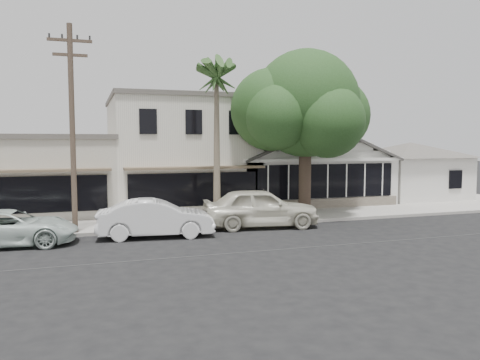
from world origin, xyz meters
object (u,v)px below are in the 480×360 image
object	(u,v)px
shade_tree	(302,107)
utility_pole	(72,125)
car_2	(10,228)
car_1	(156,218)
car_0	(260,208)

from	to	relation	value
shade_tree	utility_pole	bearing A→B (deg)	-169.86
car_2	utility_pole	bearing A→B (deg)	-58.20
car_1	shade_tree	xyz separation A→B (m)	(8.49, 3.46, 5.12)
car_2	shade_tree	size ratio (longest dim) A/B	0.56
shade_tree	car_0	bearing A→B (deg)	-141.86
car_0	utility_pole	bearing A→B (deg)	93.72
utility_pole	shade_tree	bearing A→B (deg)	10.14
car_1	car_0	bearing A→B (deg)	-75.31
utility_pole	car_0	bearing A→B (deg)	-4.16
car_0	car_1	bearing A→B (deg)	106.29
utility_pole	car_2	xyz separation A→B (m)	(-2.38, -1.25, -4.08)
car_0	shade_tree	xyz separation A→B (m)	(3.45, 2.71, 4.99)
utility_pole	car_0	xyz separation A→B (m)	(8.32, -0.61, -3.85)
car_0	car_1	world-z (taller)	car_0
car_1	shade_tree	size ratio (longest dim) A/B	0.54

